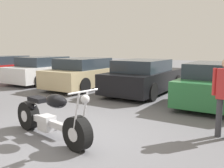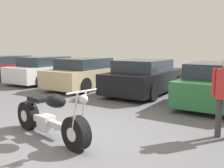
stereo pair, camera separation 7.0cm
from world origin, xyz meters
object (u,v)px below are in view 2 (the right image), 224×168
Objects in this scene: motorcycle at (49,118)px; parked_car_red at (10,68)px; parked_car_champagne at (87,74)px; parked_car_green at (218,84)px; parked_car_black at (145,77)px; parked_car_white at (48,70)px.

motorcycle is 0.55× the size of parked_car_red.
motorcycle is 6.20m from parked_car_champagne.
parked_car_red is at bearing 148.89° from motorcycle.
motorcycle is at bearing -113.97° from parked_car_green.
motorcycle is 0.55× the size of parked_car_green.
parked_car_champagne is 2.74m from parked_car_black.
parked_car_red is 10.92m from parked_car_green.
parked_car_green is at bearing -3.20° from parked_car_white.
parked_car_red is at bearing -179.30° from parked_car_champagne.
parked_car_white is at bearing 175.41° from parked_car_champagne.
parked_car_red is at bearing -178.31° from parked_car_black.
parked_car_red is at bearing -174.02° from parked_car_white.
parked_car_white is at bearing 137.11° from motorcycle.
parked_car_black and parked_car_green have the same top height.
parked_car_white and parked_car_black have the same top height.
parked_car_champagne is (5.46, 0.07, 0.00)m from parked_car_red.
motorcycle is 5.50m from parked_car_black.
parked_car_red is 2.74m from parked_car_white.
motorcycle is 5.54m from parked_car_green.
parked_car_black is at bearing -0.46° from parked_car_white.
parked_car_red is 1.00× the size of parked_car_green.
parked_car_champagne is 1.00× the size of parked_car_green.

